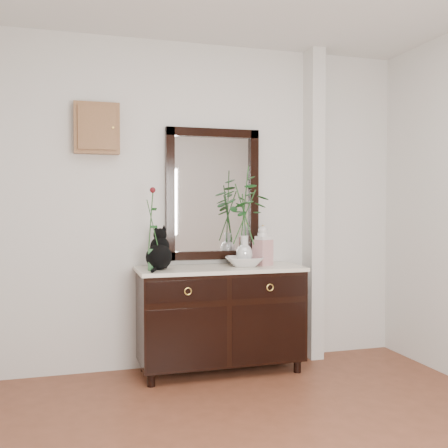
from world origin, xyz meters
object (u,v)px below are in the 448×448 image
object	(u,v)px
cat	(159,248)
ginger_jar	(263,245)
sideboard	(221,313)
lotus_bowl	(244,261)

from	to	relation	value
cat	ginger_jar	xyz separation A→B (m)	(0.88, 0.05, 0.01)
sideboard	ginger_jar	distance (m)	0.66
cat	ginger_jar	bearing A→B (deg)	21.29
sideboard	lotus_bowl	world-z (taller)	lotus_bowl
cat	ginger_jar	world-z (taller)	ginger_jar
sideboard	cat	bearing A→B (deg)	-177.89
sideboard	ginger_jar	xyz separation A→B (m)	(0.37, 0.03, 0.54)
ginger_jar	lotus_bowl	bearing A→B (deg)	-171.65
cat	lotus_bowl	world-z (taller)	cat
lotus_bowl	sideboard	bearing A→B (deg)	-177.44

